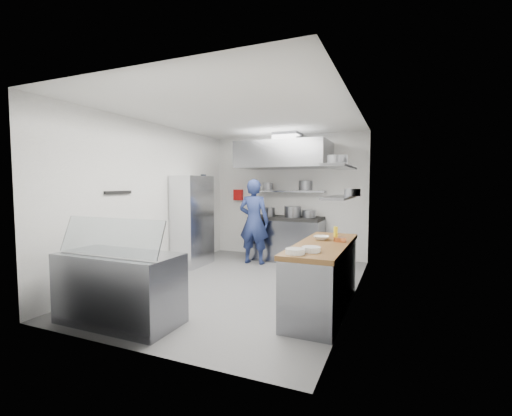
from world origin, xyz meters
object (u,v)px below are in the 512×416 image
at_px(gas_range, 286,240).
at_px(chef, 254,221).
at_px(display_case, 120,288).
at_px(wire_rack, 193,221).

distance_m(gas_range, chef, 0.91).
relative_size(gas_range, chef, 0.89).
bearing_deg(display_case, wire_rack, 106.24).
xyz_separation_m(gas_range, display_case, (-0.80, -4.10, -0.03)).
relative_size(wire_rack, display_case, 1.23).
xyz_separation_m(wire_rack, display_case, (0.83, -2.86, -0.50)).
xyz_separation_m(chef, display_case, (-0.27, -3.50, -0.47)).
distance_m(chef, wire_rack, 1.28).
bearing_deg(wire_rack, gas_range, 37.34).
xyz_separation_m(gas_range, wire_rack, (-1.63, -1.24, 0.48)).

